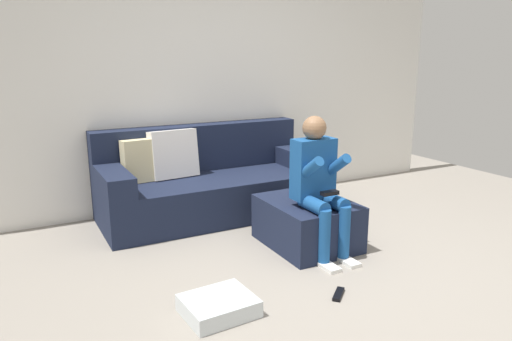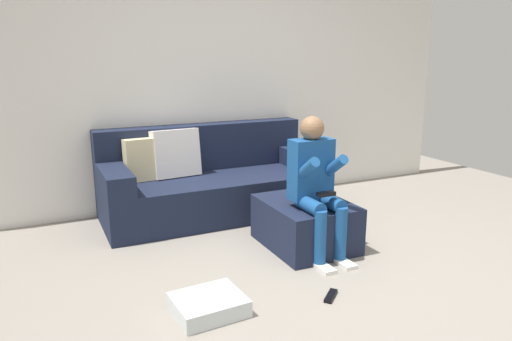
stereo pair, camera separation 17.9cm
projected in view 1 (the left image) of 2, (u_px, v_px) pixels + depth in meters
The scene contains 7 objects.
ground_plane at pixel (341, 279), 3.41m from camera, with size 7.48×7.48×0.00m, color gray.
wall_back at pixel (216, 89), 5.02m from camera, with size 5.75×0.10×2.43m, color silver.
couch_sectional at pixel (208, 182), 4.73m from camera, with size 2.17×0.90×0.87m.
ottoman at pixel (307, 223), 3.98m from camera, with size 0.64×0.79×0.39m, color #192138.
person_seated at pixel (319, 179), 3.72m from camera, with size 0.34×0.57×1.11m.
storage_bin at pixel (219, 306), 2.94m from camera, with size 0.43×0.37×0.11m, color silver.
remote_near_ottoman at pixel (338, 294), 3.17m from camera, with size 0.18×0.05×0.02m, color black.
Camera 1 is at (-2.01, -2.47, 1.57)m, focal length 33.30 mm.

